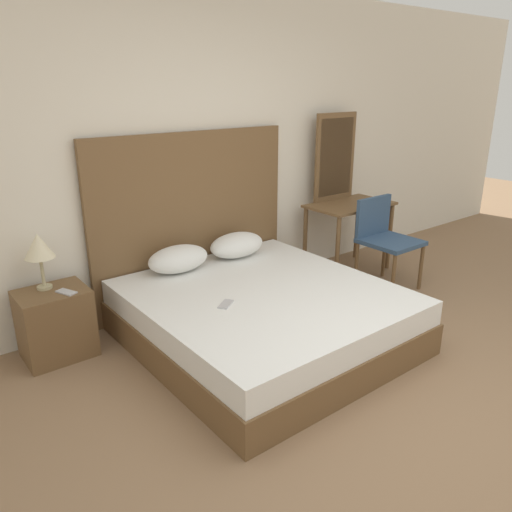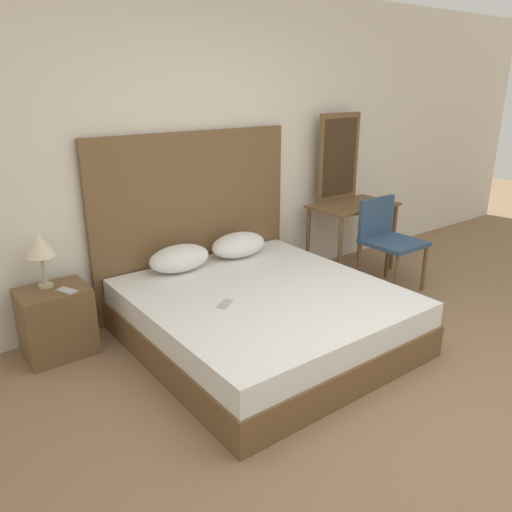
# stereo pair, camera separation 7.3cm
# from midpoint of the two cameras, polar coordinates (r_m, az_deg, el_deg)

# --- Properties ---
(ground_plane) EXTENTS (16.00, 16.00, 0.00)m
(ground_plane) POSITION_cam_midpoint_polar(r_m,az_deg,el_deg) (3.25, 18.12, -17.92)
(ground_plane) COLOR #8C6B4C
(wall_back) EXTENTS (10.00, 0.06, 2.70)m
(wall_back) POSITION_cam_midpoint_polar(r_m,az_deg,el_deg) (4.43, -7.29, 11.86)
(wall_back) COLOR silver
(wall_back) RESTS_ON ground_plane
(bed) EXTENTS (1.81, 1.93, 0.43)m
(bed) POSITION_cam_midpoint_polar(r_m,az_deg,el_deg) (3.86, 0.35, -6.91)
(bed) COLOR brown
(bed) RESTS_ON ground_plane
(headboard) EXTENTS (1.91, 0.05, 1.52)m
(headboard) POSITION_cam_midpoint_polar(r_m,az_deg,el_deg) (4.43, -7.66, 4.07)
(headboard) COLOR brown
(headboard) RESTS_ON ground_plane
(pillow_left) EXTENTS (0.53, 0.33, 0.22)m
(pillow_left) POSITION_cam_midpoint_polar(r_m,az_deg,el_deg) (4.16, -9.36, -0.33)
(pillow_left) COLOR white
(pillow_left) RESTS_ON bed
(pillow_right) EXTENTS (0.53, 0.33, 0.22)m
(pillow_right) POSITION_cam_midpoint_polar(r_m,az_deg,el_deg) (4.46, -2.68, 1.26)
(pillow_right) COLOR white
(pillow_right) RESTS_ON bed
(phone_on_bed) EXTENTS (0.16, 0.14, 0.01)m
(phone_on_bed) POSITION_cam_midpoint_polar(r_m,az_deg,el_deg) (3.54, -4.06, -5.51)
(phone_on_bed) COLOR #B7B7BC
(phone_on_bed) RESTS_ON bed
(nightstand) EXTENTS (0.48, 0.39, 0.51)m
(nightstand) POSITION_cam_midpoint_polar(r_m,az_deg,el_deg) (3.94, -22.42, -7.16)
(nightstand) COLOR brown
(nightstand) RESTS_ON ground_plane
(table_lamp) EXTENTS (0.21, 0.21, 0.41)m
(table_lamp) POSITION_cam_midpoint_polar(r_m,az_deg,el_deg) (3.80, -24.09, 0.91)
(table_lamp) COLOR tan
(table_lamp) RESTS_ON nightstand
(phone_on_nightstand) EXTENTS (0.12, 0.17, 0.01)m
(phone_on_nightstand) POSITION_cam_midpoint_polar(r_m,az_deg,el_deg) (3.77, -21.38, -3.86)
(phone_on_nightstand) COLOR #B7B7BC
(phone_on_nightstand) RESTS_ON nightstand
(vanity_desk) EXTENTS (0.89, 0.53, 0.73)m
(vanity_desk) POSITION_cam_midpoint_polar(r_m,az_deg,el_deg) (5.25, 10.23, 4.56)
(vanity_desk) COLOR brown
(vanity_desk) RESTS_ON ground_plane
(vanity_mirror) EXTENTS (0.55, 0.03, 0.89)m
(vanity_mirror) POSITION_cam_midpoint_polar(r_m,az_deg,el_deg) (5.30, 8.64, 11.10)
(vanity_mirror) COLOR brown
(vanity_mirror) RESTS_ON vanity_desk
(chair) EXTENTS (0.49, 0.50, 0.86)m
(chair) POSITION_cam_midpoint_polar(r_m,az_deg,el_deg) (4.95, 14.01, 2.32)
(chair) COLOR #334C6B
(chair) RESTS_ON ground_plane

